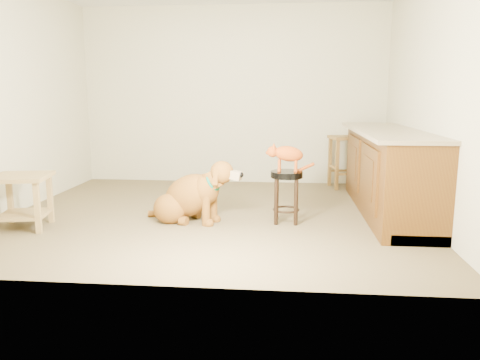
# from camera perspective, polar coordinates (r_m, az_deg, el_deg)

# --- Properties ---
(floor) EXTENTS (4.50, 4.00, 0.01)m
(floor) POSITION_cam_1_polar(r_m,az_deg,el_deg) (5.26, -3.24, -4.20)
(floor) COLOR brown
(floor) RESTS_ON ground
(room_shell) EXTENTS (4.54, 4.04, 2.62)m
(room_shell) POSITION_cam_1_polar(r_m,az_deg,el_deg) (5.10, -3.44, 14.34)
(room_shell) COLOR beige
(room_shell) RESTS_ON ground
(cabinet_run) EXTENTS (0.70, 2.56, 0.94)m
(cabinet_run) POSITION_cam_1_polar(r_m,az_deg,el_deg) (5.52, 17.58, 0.70)
(cabinet_run) COLOR #4E2E0E
(cabinet_run) RESTS_ON ground
(padded_stool) EXTENTS (0.33, 0.33, 0.54)m
(padded_stool) POSITION_cam_1_polar(r_m,az_deg,el_deg) (4.87, 5.68, -0.76)
(padded_stool) COLOR black
(padded_stool) RESTS_ON ground
(wood_stool) EXTENTS (0.48, 0.48, 0.74)m
(wood_stool) POSITION_cam_1_polar(r_m,az_deg,el_deg) (6.85, 12.59, 2.28)
(wood_stool) COLOR brown
(wood_stool) RESTS_ON ground
(side_table) EXTENTS (0.61, 0.61, 0.54)m
(side_table) POSITION_cam_1_polar(r_m,az_deg,el_deg) (5.12, -25.00, -1.47)
(side_table) COLOR olive
(side_table) RESTS_ON ground
(golden_retriever) EXTENTS (1.08, 0.64, 0.71)m
(golden_retriever) POSITION_cam_1_polar(r_m,az_deg,el_deg) (4.93, -6.04, -2.06)
(golden_retriever) COLOR brown
(golden_retriever) RESTS_ON ground
(tabby_kitten) EXTENTS (0.51, 0.18, 0.32)m
(tabby_kitten) POSITION_cam_1_polar(r_m,az_deg,el_deg) (4.82, 5.61, 3.11)
(tabby_kitten) COLOR #933A0E
(tabby_kitten) RESTS_ON padded_stool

